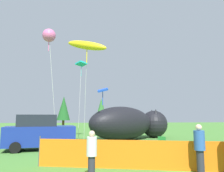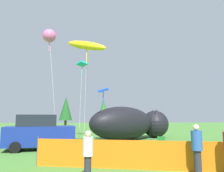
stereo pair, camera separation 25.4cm
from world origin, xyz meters
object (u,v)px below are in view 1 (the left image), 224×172
object	(u,v)px
folding_chair	(163,143)
inflatable_cat	(130,124)
spectator_in_red_shirt	(200,147)
kite_pink_octopus	(49,36)
kite_teal_diamond	(81,65)
kite_blue_box	(103,91)
spectator_in_yellow_shirt	(92,153)
parked_car	(39,133)
kite_yellow_hero	(87,46)

from	to	relation	value
folding_chair	inflatable_cat	xyz separation A→B (m)	(-0.69, 7.09, 0.84)
spectator_in_red_shirt	kite_pink_octopus	bearing A→B (deg)	129.14
kite_teal_diamond	kite_blue_box	size ratio (longest dim) A/B	1.63
spectator_in_yellow_shirt	kite_pink_octopus	distance (m)	12.52
parked_car	kite_teal_diamond	world-z (taller)	kite_teal_diamond
kite_pink_octopus	kite_blue_box	size ratio (longest dim) A/B	1.94
parked_car	inflatable_cat	bearing A→B (deg)	27.23
kite_teal_diamond	kite_yellow_hero	bearing A→B (deg)	-84.73
inflatable_cat	spectator_in_red_shirt	size ratio (longest dim) A/B	4.72
spectator_in_yellow_shirt	kite_pink_octopus	bearing A→B (deg)	109.64
kite_yellow_hero	kite_pink_octopus	bearing A→B (deg)	147.66
spectator_in_red_shirt	parked_car	bearing A→B (deg)	137.38
spectator_in_yellow_shirt	kite_yellow_hero	size ratio (longest dim) A/B	0.21
parked_car	spectator_in_red_shirt	size ratio (longest dim) A/B	2.50
parked_car	kite_teal_diamond	distance (m)	9.62
kite_teal_diamond	inflatable_cat	bearing A→B (deg)	-18.77
spectator_in_red_shirt	kite_yellow_hero	world-z (taller)	kite_yellow_hero
spectator_in_yellow_shirt	kite_blue_box	size ratio (longest dim) A/B	0.35
spectator_in_red_shirt	kite_pink_octopus	xyz separation A→B (m)	(-7.41, 9.11, 7.54)
inflatable_cat	kite_yellow_hero	size ratio (longest dim) A/B	1.11
folding_chair	kite_blue_box	world-z (taller)	kite_blue_box
folding_chair	spectator_in_yellow_shirt	distance (m)	6.90
inflatable_cat	kite_blue_box	distance (m)	4.19
spectator_in_yellow_shirt	kite_teal_diamond	distance (m)	15.37
spectator_in_red_shirt	kite_teal_diamond	size ratio (longest dim) A/B	0.24
parked_car	kite_yellow_hero	distance (m)	6.78
folding_chair	spectator_in_red_shirt	bearing A→B (deg)	-137.94
kite_blue_box	kite_teal_diamond	bearing A→B (deg)	123.39
parked_car	folding_chair	bearing A→B (deg)	-22.98
folding_chair	spectator_in_red_shirt	world-z (taller)	spectator_in_red_shirt
folding_chair	spectator_in_red_shirt	size ratio (longest dim) A/B	0.51
folding_chair	kite_blue_box	size ratio (longest dim) A/B	0.20
kite_blue_box	inflatable_cat	bearing A→B (deg)	29.28
kite_yellow_hero	kite_blue_box	size ratio (longest dim) A/B	1.68
folding_chair	kite_pink_octopus	bearing A→B (deg)	108.14
spectator_in_red_shirt	kite_yellow_hero	bearing A→B (deg)	121.32
kite_yellow_hero	parked_car	bearing A→B (deg)	-171.60
inflatable_cat	spectator_in_red_shirt	distance (m)	12.17
kite_blue_box	kite_yellow_hero	bearing A→B (deg)	-111.64
inflatable_cat	spectator_in_red_shirt	world-z (taller)	inflatable_cat
parked_car	kite_teal_diamond	bearing A→B (deg)	60.70
inflatable_cat	spectator_in_yellow_shirt	bearing A→B (deg)	-138.03
folding_chair	kite_teal_diamond	world-z (taller)	kite_teal_diamond
kite_teal_diamond	spectator_in_yellow_shirt	bearing A→B (deg)	-86.33
folding_chair	kite_yellow_hero	bearing A→B (deg)	111.47
kite_teal_diamond	kite_yellow_hero	size ratio (longest dim) A/B	0.97
parked_car	spectator_in_red_shirt	world-z (taller)	parked_car
inflatable_cat	kite_teal_diamond	world-z (taller)	kite_teal_diamond
parked_car	kite_pink_octopus	world-z (taller)	kite_pink_octopus
parked_car	folding_chair	distance (m)	7.85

